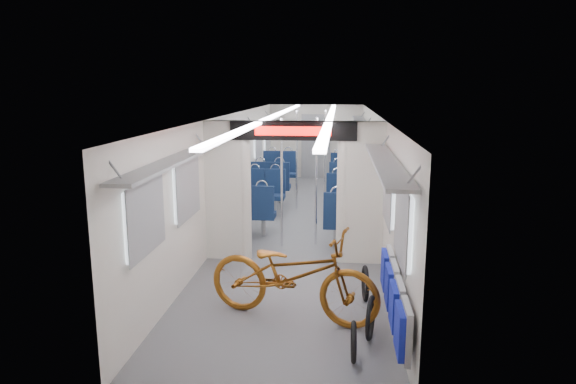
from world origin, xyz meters
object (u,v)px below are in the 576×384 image
object	(u,v)px
stanchion_near_right	(316,183)
stanchion_near_left	(282,184)
seat_bay_near_right	(349,205)
stanchion_far_left	(297,161)
bike_hoop_c	(365,285)
bike_hoop_a	(353,344)
seat_bay_far_left	(275,174)
bike_hoop_b	(370,320)
flip_bench	(394,296)
bicycle	(293,274)
stanchion_far_right	(325,159)
seat_bay_far_right	(346,173)
seat_bay_near_left	(258,198)

from	to	relation	value
stanchion_near_right	stanchion_near_left	bearing A→B (deg)	-164.21
seat_bay_near_right	stanchion_near_right	world-z (taller)	stanchion_near_right
stanchion_far_left	bike_hoop_c	bearing A→B (deg)	-75.51
seat_bay_near_right	stanchion_near_right	size ratio (longest dim) A/B	0.95
bike_hoop_a	seat_bay_far_left	world-z (taller)	seat_bay_far_left
seat_bay_far_left	stanchion_near_left	xyz separation A→B (m)	(0.66, -4.45, 0.58)
seat_bay_far_left	stanchion_near_right	distance (m)	4.50
bike_hoop_b	seat_bay_near_right	distance (m)	4.40
stanchion_near_left	bike_hoop_c	bearing A→B (deg)	-58.98
flip_bench	bike_hoop_b	xyz separation A→B (m)	(-0.24, 0.11, -0.35)
bicycle	stanchion_near_right	xyz separation A→B (m)	(0.14, 3.09, 0.58)
stanchion_near_right	stanchion_far_left	world-z (taller)	same
stanchion_far_left	stanchion_far_right	size ratio (longest dim) A/B	1.00
flip_bench	seat_bay_far_left	distance (m)	8.25
stanchion_near_right	bike_hoop_b	bearing A→B (deg)	-77.52
bike_hoop_b	seat_bay_near_right	world-z (taller)	seat_bay_near_right
bike_hoop_c	seat_bay_near_right	world-z (taller)	seat_bay_near_right
seat_bay_far_right	stanchion_far_left	xyz separation A→B (m)	(-1.18, -2.07, 0.62)
bike_hoop_c	stanchion_far_left	distance (m)	5.49
seat_bay_far_left	stanchion_near_left	bearing A→B (deg)	-81.51
stanchion_far_left	stanchion_far_right	xyz separation A→B (m)	(0.64, 0.41, 0.00)
flip_bench	bicycle	bearing A→B (deg)	154.31
bike_hoop_b	seat_bay_far_right	distance (m)	8.39
bike_hoop_a	stanchion_near_right	size ratio (longest dim) A/B	0.19
stanchion_near_left	stanchion_far_right	distance (m)	3.42
bike_hoop_a	seat_bay_far_right	xyz separation A→B (m)	(0.02, 8.90, 0.34)
seat_bay_far_left	stanchion_far_right	xyz separation A→B (m)	(1.33, -1.09, 0.58)
stanchion_near_right	stanchion_far_left	bearing A→B (deg)	101.76
stanchion_far_right	bike_hoop_b	bearing A→B (deg)	-83.89
stanchion_far_left	seat_bay_near_right	bearing A→B (deg)	-58.54
seat_bay_near_right	bicycle	bearing A→B (deg)	-100.77
bike_hoop_a	stanchion_far_right	xyz separation A→B (m)	(-0.52, 7.24, 0.95)
seat_bay_near_right	stanchion_far_left	bearing A→B (deg)	121.46
stanchion_far_right	stanchion_near_right	bearing A→B (deg)	-91.14
bike_hoop_b	seat_bay_near_right	bearing A→B (deg)	92.34
seat_bay_near_left	stanchion_near_right	size ratio (longest dim) A/B	0.93
flip_bench	bike_hoop_a	bearing A→B (deg)	-137.86
seat_bay_far_left	stanchion_near_left	size ratio (longest dim) A/B	1.00
seat_bay_far_right	stanchion_far_right	xyz separation A→B (m)	(-0.54, -1.66, 0.62)
flip_bench	stanchion_near_right	xyz separation A→B (m)	(-1.02, 3.65, 0.57)
bike_hoop_c	seat_bay_far_left	distance (m)	7.05
seat_bay_near_left	seat_bay_far_left	distance (m)	2.93
bike_hoop_c	seat_bay_far_right	bearing A→B (deg)	91.35
flip_bench	seat_bay_near_left	world-z (taller)	seat_bay_near_left
bicycle	stanchion_near_right	distance (m)	3.15
bike_hoop_b	stanchion_near_left	distance (m)	3.76
bike_hoop_b	seat_bay_near_right	xyz separation A→B (m)	(-0.18, 4.39, 0.32)
bike_hoop_c	stanchion_far_left	size ratio (longest dim) A/B	0.21
bike_hoop_c	seat_bay_far_right	size ratio (longest dim) A/B	0.25
flip_bench	seat_bay_near_left	xyz separation A→B (m)	(-2.29, 5.00, -0.03)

